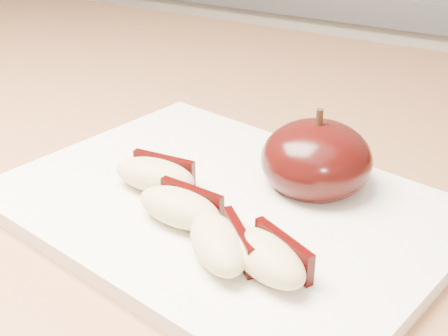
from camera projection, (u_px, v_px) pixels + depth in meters
The scene contains 7 objects.
back_cabinet at pixel (390, 193), 1.32m from camera, with size 2.40×0.62×0.94m.
cutting_board at pixel (224, 207), 0.43m from camera, with size 0.30×0.22×0.01m, color silver.
apple_half at pixel (316, 160), 0.44m from camera, with size 0.09×0.09×0.07m.
apple_wedge_a at pixel (156, 174), 0.44m from camera, with size 0.06×0.03×0.02m.
apple_wedge_b at pixel (181, 207), 0.40m from camera, with size 0.06×0.04×0.02m.
apple_wedge_c at pixel (220, 243), 0.37m from camera, with size 0.07×0.06×0.02m.
apple_wedge_d at pixel (268, 256), 0.35m from camera, with size 0.07×0.05×0.02m.
Camera 1 is at (0.25, 0.03, 1.13)m, focal length 50.00 mm.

